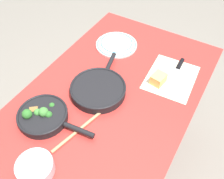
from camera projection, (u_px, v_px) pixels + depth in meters
The scene contains 10 objects.
ground_plane at pixel (112, 157), 1.87m from camera, with size 14.00×14.00×0.00m, color slate.
dining_table_red at pixel (112, 102), 1.38m from camera, with size 1.32×0.84×0.74m.
skillet_broccoli at pixel (43, 115), 1.18m from camera, with size 0.24×0.39×0.08m.
skillet_eggs at pixel (98, 89), 1.30m from camera, with size 0.43×0.29×0.05m.
wooden_spoon at pixel (93, 118), 1.19m from camera, with size 0.40×0.12×0.02m.
parchment_sheet at pixel (171, 77), 1.39m from camera, with size 0.33×0.27×0.00m.
grater_knife at pixel (177, 70), 1.42m from camera, with size 0.28×0.04×0.02m.
cheese_block at pixel (158, 79), 1.34m from camera, with size 0.09×0.08×0.06m.
dinner_plate_stack at pixel (116, 44), 1.57m from camera, with size 0.26×0.26×0.03m.
prep_bowl_steel at pixel (35, 168), 1.01m from camera, with size 0.15×0.15×0.05m.
Camera 1 is at (-0.75, -0.44, 1.73)m, focal length 40.00 mm.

